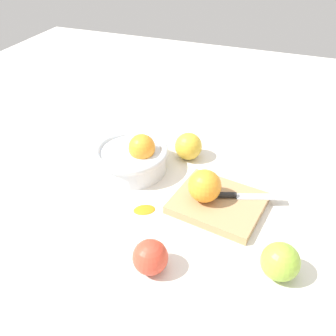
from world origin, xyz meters
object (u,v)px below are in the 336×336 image
(orange_on_board, at_px, (205,186))
(knife, at_px, (241,196))
(apple_back_left, at_px, (188,146))
(apple_front_center, at_px, (150,257))
(apple_front_right, at_px, (280,262))
(cutting_board, at_px, (218,203))
(bowl, at_px, (132,157))

(orange_on_board, xyz_separation_m, knife, (0.08, 0.04, -0.03))
(orange_on_board, bearing_deg, apple_back_left, 118.51)
(apple_front_center, bearing_deg, apple_front_right, 17.74)
(orange_on_board, distance_m, apple_back_left, 0.21)
(cutting_board, xyz_separation_m, apple_front_right, (0.16, -0.15, 0.03))
(cutting_board, relative_size, apple_front_center, 2.88)
(bowl, xyz_separation_m, apple_back_left, (0.12, 0.11, -0.00))
(bowl, relative_size, orange_on_board, 2.60)
(bowl, relative_size, apple_front_center, 2.86)
(apple_front_right, bearing_deg, orange_on_board, 143.26)
(bowl, bearing_deg, cutting_board, -14.46)
(cutting_board, height_order, apple_back_left, apple_back_left)
(apple_front_center, distance_m, apple_back_left, 0.40)
(orange_on_board, bearing_deg, apple_front_center, -101.43)
(cutting_board, xyz_separation_m, orange_on_board, (-0.03, -0.01, 0.05))
(knife, relative_size, apple_front_right, 2.02)
(orange_on_board, distance_m, knife, 0.09)
(orange_on_board, distance_m, apple_front_center, 0.22)
(orange_on_board, xyz_separation_m, apple_front_right, (0.19, -0.14, -0.02))
(bowl, relative_size, knife, 1.33)
(bowl, distance_m, apple_back_left, 0.16)
(orange_on_board, relative_size, apple_front_center, 1.10)
(orange_on_board, height_order, apple_back_left, orange_on_board)
(orange_on_board, xyz_separation_m, apple_back_left, (-0.10, 0.18, -0.02))
(apple_back_left, bearing_deg, apple_front_right, -48.16)
(bowl, height_order, apple_front_right, bowl)
(apple_front_center, relative_size, apple_front_right, 0.94)
(cutting_board, bearing_deg, apple_front_right, -43.75)
(cutting_board, bearing_deg, orange_on_board, -166.53)
(apple_front_center, bearing_deg, apple_back_left, 97.68)
(knife, bearing_deg, orange_on_board, -155.84)
(apple_front_right, bearing_deg, cutting_board, 136.25)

